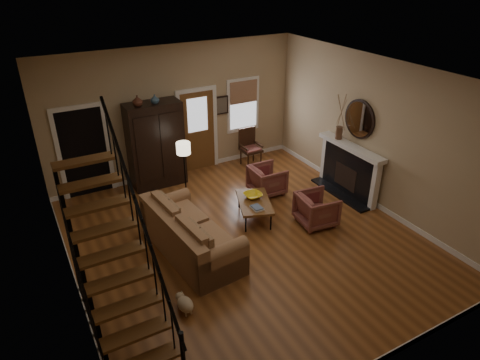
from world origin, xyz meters
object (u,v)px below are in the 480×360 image
sofa (191,233)px  side_chair (251,148)px  armoire (156,145)px  armchair_left (317,209)px  armchair_right (267,180)px  floor_lamp (185,171)px  coffee_table (254,210)px

sofa → side_chair: side_chair is taller
armoire → side_chair: armoire is taller
armoire → sofa: bearing=-97.6°
sofa → armchair_left: (2.71, -0.35, -0.09)m
armchair_left → sofa: bearing=89.4°
armoire → sofa: armoire is taller
armchair_right → floor_lamp: 1.96m
sofa → armchair_right: sofa is taller
coffee_table → armchair_left: bearing=-37.7°
side_chair → armchair_left: bearing=-94.3°
coffee_table → armchair_right: bearing=44.3°
side_chair → armoire: bearing=175.5°
armoire → coffee_table: bearing=-63.6°
armchair_right → sofa: bearing=118.6°
armoire → coffee_table: 2.97m
sofa → side_chair: 4.07m
sofa → floor_lamp: (0.73, 2.03, 0.26)m
floor_lamp → armchair_left: bearing=-50.2°
armoire → armchair_right: bearing=-39.3°
sofa → floor_lamp: 2.17m
armoire → floor_lamp: bearing=-71.4°
floor_lamp → side_chair: (2.22, 0.78, -0.19)m
sofa → armoire: bearing=76.7°
armchair_right → side_chair: size_ratio=0.75×
sofa → floor_lamp: bearing=64.5°
armoire → armchair_left: size_ratio=2.73×
floor_lamp → side_chair: floor_lamp is taller
armoire → side_chair: (2.55, -0.20, -0.54)m
floor_lamp → armoire: bearing=108.6°
coffee_table → armchair_left: armchair_left is taller
armoire → sofa: (-0.40, -3.01, -0.61)m
armoire → armchair_right: size_ratio=2.74×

